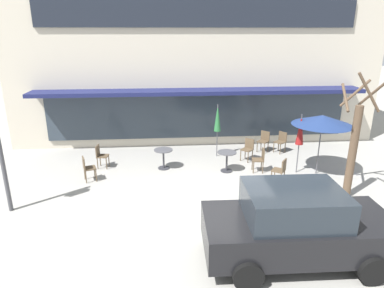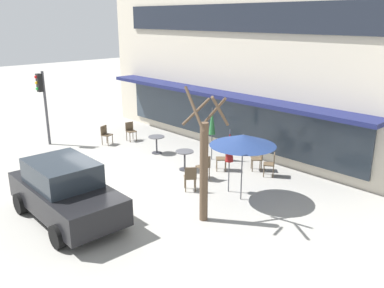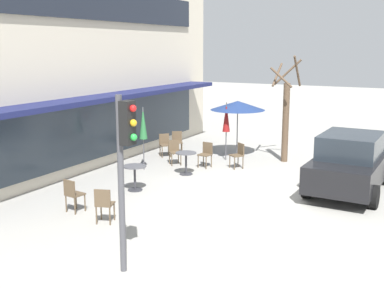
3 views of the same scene
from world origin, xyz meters
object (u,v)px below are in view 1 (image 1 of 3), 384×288
patio_umbrella_green_folded (218,118)px  parked_sedan (296,225)px  cafe_chair_3 (264,140)px  cafe_chair_0 (260,158)px  cafe_table_streetside (227,158)px  cafe_chair_1 (281,169)px  patio_umbrella_cream_folded (322,120)px  cafe_chair_4 (248,148)px  cafe_table_near_wall (163,156)px  patio_umbrella_corner_open (300,130)px  street_tree (354,144)px  cafe_chair_2 (87,167)px  cafe_chair_5 (101,155)px  cafe_chair_6 (281,140)px

patio_umbrella_green_folded → parked_sedan: 6.92m
cafe_chair_3 → cafe_chair_0: bearing=-109.5°
cafe_table_streetside → cafe_chair_1: (1.63, -1.22, 0.01)m
patio_umbrella_cream_folded → cafe_chair_4: patio_umbrella_cream_folded is taller
patio_umbrella_green_folded → cafe_table_near_wall: bearing=-152.4°
cafe_chair_0 → cafe_chair_4: same height
cafe_table_streetside → patio_umbrella_cream_folded: bearing=-8.4°
patio_umbrella_corner_open → cafe_table_streetside: bearing=173.0°
parked_sedan → street_tree: street_tree is taller
cafe_chair_0 → cafe_chair_4: bearing=97.7°
cafe_chair_2 → cafe_chair_5: 1.24m
cafe_chair_3 → cafe_chair_6: size_ratio=1.00×
patio_umbrella_cream_folded → cafe_chair_3: (-1.26, 2.53, -1.50)m
cafe_table_near_wall → cafe_chair_2: (-2.63, -0.92, 0.01)m
cafe_table_near_wall → cafe_chair_2: size_ratio=0.85×
cafe_table_near_wall → street_tree: (5.74, -2.80, 1.23)m
cafe_chair_5 → parked_sedan: bearing=-48.4°
cafe_chair_1 → cafe_table_near_wall: bearing=157.0°
cafe_table_streetside → cafe_chair_5: 4.77m
parked_sedan → patio_umbrella_cream_folded: bearing=60.8°
cafe_chair_1 → cafe_chair_3: size_ratio=1.00×
cafe_table_streetside → cafe_chair_2: 4.98m
street_tree → cafe_chair_6: bearing=99.6°
cafe_table_near_wall → street_tree: street_tree is taller
cafe_table_streetside → cafe_chair_5: size_ratio=0.85×
cafe_chair_5 → parked_sedan: parked_sedan is taller
patio_umbrella_corner_open → parked_sedan: patio_umbrella_corner_open is taller
patio_umbrella_cream_folded → cafe_chair_3: bearing=116.5°
cafe_chair_3 → patio_umbrella_green_folded: bearing=-168.6°
cafe_chair_4 → cafe_chair_0: bearing=-82.3°
patio_umbrella_cream_folded → patio_umbrella_corner_open: size_ratio=1.00×
patio_umbrella_green_folded → cafe_table_streetside: bearing=-85.8°
cafe_chair_6 → cafe_chair_2: bearing=-163.0°
patio_umbrella_green_folded → patio_umbrella_cream_folded: same height
cafe_chair_1 → cafe_chair_5: bearing=162.7°
patio_umbrella_green_folded → cafe_chair_4: patio_umbrella_green_folded is taller
patio_umbrella_corner_open → cafe_chair_2: bearing=-178.9°
cafe_table_streetside → cafe_chair_2: (-4.96, -0.46, 0.01)m
cafe_chair_4 → cafe_chair_2: bearing=-165.9°
cafe_chair_4 → cafe_chair_5: size_ratio=1.00×
cafe_chair_4 → street_tree: 4.31m
patio_umbrella_cream_folded → cafe_chair_5: 8.19m
cafe_table_streetside → patio_umbrella_cream_folded: patio_umbrella_cream_folded is taller
patio_umbrella_green_folded → cafe_chair_6: patio_umbrella_green_folded is taller
patio_umbrella_corner_open → cafe_chair_0: patio_umbrella_corner_open is taller
patio_umbrella_cream_folded → patio_umbrella_corner_open: 0.81m
cafe_table_near_wall → patio_umbrella_green_folded: 2.73m
patio_umbrella_corner_open → cafe_chair_3: bearing=103.7°
cafe_chair_2 → street_tree: street_tree is taller
patio_umbrella_corner_open → cafe_chair_0: 1.75m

